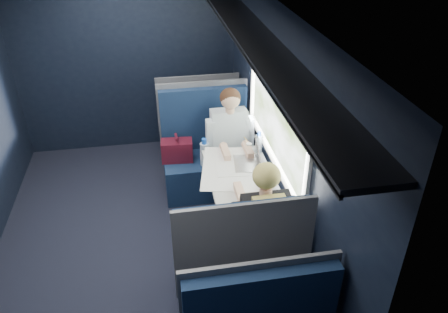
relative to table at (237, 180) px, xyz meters
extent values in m
cube|color=black|center=(-1.03, 0.00, -0.67)|extent=(2.80, 4.20, 0.01)
cube|color=black|center=(0.42, 0.00, 0.49)|extent=(0.10, 4.20, 2.30)
cube|color=black|center=(-1.03, 2.15, 0.49)|extent=(2.80, 0.10, 2.30)
cube|color=silver|center=(-1.03, 0.00, 1.69)|extent=(2.80, 4.20, 0.10)
cube|color=silver|center=(0.35, 0.00, 1.08)|extent=(0.03, 1.84, 0.07)
cube|color=silver|center=(0.35, 0.00, 0.23)|extent=(0.03, 1.84, 0.07)
cube|color=silver|center=(0.35, -0.89, 0.66)|extent=(0.03, 0.07, 0.78)
cube|color=silver|center=(0.35, 0.89, 0.66)|extent=(0.03, 0.07, 0.78)
cube|color=black|center=(0.19, 0.00, 1.32)|extent=(0.36, 4.10, 0.04)
cube|color=black|center=(0.02, 0.00, 1.30)|extent=(0.02, 4.10, 0.03)
cube|color=red|center=(0.35, 0.00, 1.23)|extent=(0.01, 0.10, 0.12)
cylinder|color=#54565E|center=(-0.15, 0.00, -0.31)|extent=(0.08, 0.08, 0.70)
cube|color=silver|center=(0.03, 0.00, 0.06)|extent=(0.62, 1.00, 0.04)
cube|color=#0C1A36|center=(-0.18, 0.78, -0.44)|extent=(1.00, 0.50, 0.45)
cube|color=#0C1A36|center=(-0.18, 1.08, 0.16)|extent=(1.00, 0.10, 0.75)
cube|color=#54565E|center=(-0.18, 1.14, 0.19)|extent=(1.04, 0.03, 0.82)
cube|color=#54565E|center=(-0.18, 0.73, -0.11)|extent=(0.06, 0.40, 0.20)
cube|color=#4E101F|center=(-0.53, 0.83, -0.09)|extent=(0.36, 0.21, 0.25)
cylinder|color=#4E101F|center=(-0.53, 0.83, 0.08)|extent=(0.04, 0.15, 0.03)
cylinder|color=silver|center=(-0.23, 0.67, -0.08)|extent=(0.10, 0.10, 0.27)
cylinder|color=blue|center=(-0.23, 0.67, 0.09)|extent=(0.05, 0.05, 0.06)
cube|color=#0C1A36|center=(-0.18, -0.78, -0.44)|extent=(1.00, 0.50, 0.45)
cube|color=#0C1A36|center=(-0.18, -1.08, 0.16)|extent=(1.00, 0.10, 0.75)
cube|color=#54565E|center=(-0.18, -1.14, 0.19)|extent=(1.04, 0.03, 0.82)
cube|color=#54565E|center=(-0.18, -0.73, -0.11)|extent=(0.06, 0.40, 0.20)
cube|color=#0C1A36|center=(-0.18, 1.88, -0.44)|extent=(1.00, 0.40, 0.45)
cube|color=#0C1A36|center=(-0.18, 1.64, 0.12)|extent=(1.00, 0.10, 0.66)
cube|color=#54565E|center=(-0.18, 1.59, 0.14)|extent=(1.04, 0.03, 0.72)
cube|color=#0C1A36|center=(-0.18, -1.64, 0.12)|extent=(1.00, 0.10, 0.66)
cube|color=#54565E|center=(-0.18, -1.59, 0.14)|extent=(1.04, 0.03, 0.72)
cube|color=black|center=(0.07, 0.64, -0.13)|extent=(0.36, 0.44, 0.16)
cube|color=black|center=(0.07, 0.44, -0.44)|extent=(0.32, 0.12, 0.45)
cube|color=silver|center=(0.07, 0.80, 0.12)|extent=(0.40, 0.29, 0.53)
cylinder|color=#D8A88C|center=(0.07, 0.76, 0.40)|extent=(0.10, 0.10, 0.06)
sphere|color=#D8A88C|center=(0.07, 0.74, 0.53)|extent=(0.21, 0.21, 0.21)
sphere|color=#382114|center=(0.07, 0.76, 0.55)|extent=(0.22, 0.22, 0.22)
cube|color=silver|center=(-0.15, 0.76, 0.12)|extent=(0.09, 0.12, 0.34)
cube|color=silver|center=(0.29, 0.76, 0.12)|extent=(0.09, 0.12, 0.34)
cube|color=black|center=(0.07, -0.64, -0.13)|extent=(0.36, 0.44, 0.16)
cube|color=black|center=(0.07, -0.44, -0.44)|extent=(0.32, 0.12, 0.45)
cube|color=black|center=(0.07, -0.80, 0.12)|extent=(0.40, 0.29, 0.53)
cylinder|color=#D8A88C|center=(0.07, -0.76, 0.40)|extent=(0.10, 0.10, 0.06)
sphere|color=#D8A88C|center=(0.07, -0.74, 0.53)|extent=(0.21, 0.21, 0.21)
sphere|color=tan|center=(0.07, -0.76, 0.55)|extent=(0.22, 0.22, 0.22)
cube|color=black|center=(-0.15, -0.76, 0.12)|extent=(0.09, 0.12, 0.34)
cube|color=black|center=(0.29, -0.76, 0.12)|extent=(0.09, 0.12, 0.34)
cube|color=tan|center=(0.07, -0.86, 0.24)|extent=(0.26, 0.07, 0.36)
cube|color=white|center=(-0.05, 0.11, 0.08)|extent=(0.70, 0.89, 0.01)
cube|color=silver|center=(0.12, 0.15, 0.08)|extent=(0.29, 0.36, 0.02)
cube|color=silver|center=(0.24, 0.15, 0.21)|extent=(0.05, 0.33, 0.23)
cube|color=black|center=(0.23, 0.15, 0.21)|extent=(0.04, 0.29, 0.19)
cylinder|color=silver|center=(0.30, 0.36, 0.18)|extent=(0.07, 0.07, 0.20)
cylinder|color=blue|center=(0.30, 0.36, 0.30)|extent=(0.04, 0.04, 0.04)
cylinder|color=white|center=(0.21, 0.41, 0.12)|extent=(0.06, 0.06, 0.08)
camera|label=1|loc=(-0.74, -3.45, 2.43)|focal=35.00mm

